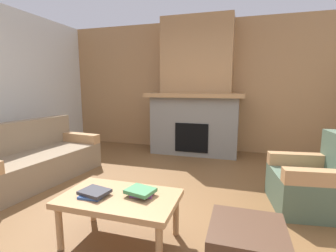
% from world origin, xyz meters
% --- Properties ---
extents(ground, '(9.00, 9.00, 0.00)m').
position_xyz_m(ground, '(0.00, 0.00, 0.00)').
color(ground, brown).
extents(wall_back_wood_panel, '(6.00, 0.12, 2.70)m').
position_xyz_m(wall_back_wood_panel, '(0.00, 3.00, 1.35)').
color(wall_back_wood_panel, '#A87A4C').
rests_on(wall_back_wood_panel, ground).
extents(fireplace, '(1.90, 0.82, 2.70)m').
position_xyz_m(fireplace, '(0.00, 2.62, 1.16)').
color(fireplace, gray).
rests_on(fireplace, ground).
extents(couch, '(1.04, 1.88, 0.85)m').
position_xyz_m(couch, '(-1.98, 0.44, 0.29)').
color(couch, '#847056').
rests_on(couch, ground).
extents(armchair, '(0.85, 0.85, 0.85)m').
position_xyz_m(armchair, '(1.71, 0.63, 0.29)').
color(armchair, '#4C604C').
rests_on(armchair, ground).
extents(coffee_table, '(1.00, 0.60, 0.43)m').
position_xyz_m(coffee_table, '(-0.08, -0.54, 0.38)').
color(coffee_table, tan).
rests_on(coffee_table, ground).
extents(ottoman, '(0.52, 0.52, 0.40)m').
position_xyz_m(ottoman, '(0.98, -0.66, 0.20)').
color(ottoman, '#4C3323').
rests_on(ottoman, ground).
extents(book_stack_near_edge, '(0.27, 0.24, 0.05)m').
position_xyz_m(book_stack_near_edge, '(-0.29, -0.59, 0.46)').
color(book_stack_near_edge, '#335699').
rests_on(book_stack_near_edge, coffee_table).
extents(book_stack_center, '(0.27, 0.24, 0.06)m').
position_xyz_m(book_stack_center, '(0.10, -0.48, 0.46)').
color(book_stack_center, '#7A3D84').
rests_on(book_stack_center, coffee_table).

